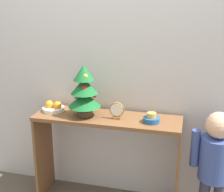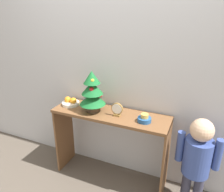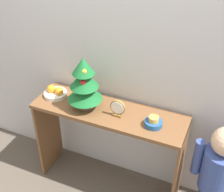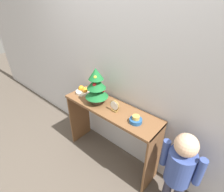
% 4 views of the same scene
% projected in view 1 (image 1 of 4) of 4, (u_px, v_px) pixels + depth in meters
% --- Properties ---
extents(back_wall, '(7.00, 0.05, 2.50)m').
position_uv_depth(back_wall, '(114.00, 56.00, 2.59)').
color(back_wall, silver).
rests_on(back_wall, ground_plane).
extents(console_table, '(1.19, 0.36, 0.80)m').
position_uv_depth(console_table, '(107.00, 138.00, 2.57)').
color(console_table, brown).
rests_on(console_table, ground_plane).
extents(mini_tree, '(0.26, 0.26, 0.42)m').
position_uv_depth(mini_tree, '(84.00, 91.00, 2.47)').
color(mini_tree, '#4C3828').
rests_on(mini_tree, console_table).
extents(fruit_bowl, '(0.19, 0.19, 0.09)m').
position_uv_depth(fruit_bowl, '(54.00, 108.00, 2.63)').
color(fruit_bowl, silver).
rests_on(fruit_bowl, console_table).
extents(singing_bowl, '(0.13, 0.13, 0.08)m').
position_uv_depth(singing_bowl, '(151.00, 119.00, 2.39)').
color(singing_bowl, '#235189').
rests_on(singing_bowl, console_table).
extents(desk_clock, '(0.12, 0.04, 0.14)m').
position_uv_depth(desk_clock, '(117.00, 111.00, 2.45)').
color(desk_clock, olive).
rests_on(desk_clock, console_table).
extents(child_figure, '(0.38, 0.24, 0.92)m').
position_uv_depth(child_figure, '(216.00, 157.00, 2.36)').
color(child_figure, '#38384C').
rests_on(child_figure, ground_plane).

